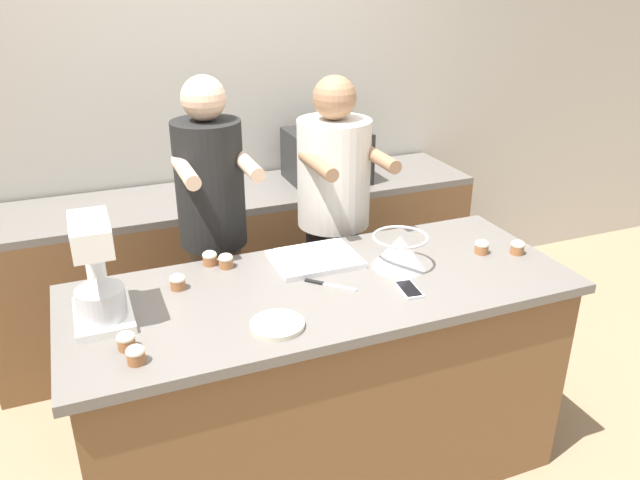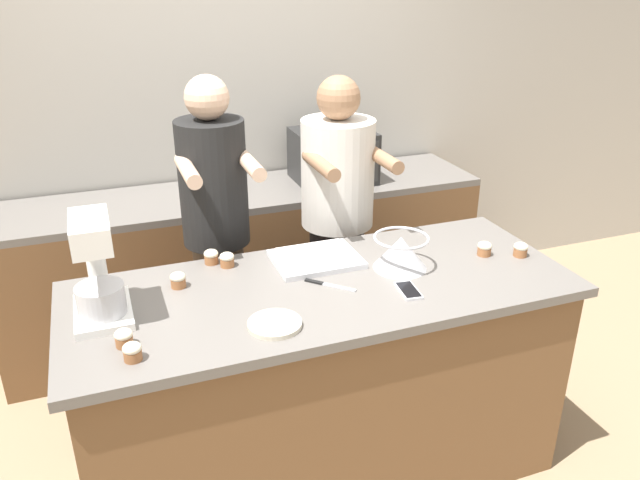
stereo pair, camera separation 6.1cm
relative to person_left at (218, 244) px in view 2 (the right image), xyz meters
name	(u,v)px [view 2 (the right image)]	position (x,y,z in m)	size (l,w,h in m)	color
ground_plane	(323,466)	(0.30, -0.65, -0.90)	(16.00, 16.00, 0.00)	#937A5B
back_wall	(227,104)	(0.30, 0.99, 0.45)	(10.00, 0.06, 2.70)	#B2ADA3
island_counter	(323,382)	(0.30, -0.65, -0.42)	(2.03, 0.81, 0.95)	brown
back_counter	(248,262)	(0.30, 0.64, -0.44)	(2.80, 0.60, 0.92)	brown
person_left	(218,244)	(0.00, 0.00, 0.00)	(0.33, 0.50, 1.69)	brown
person_right	(337,233)	(0.61, 0.00, -0.03)	(0.37, 0.52, 1.65)	#232328
stand_mixer	(97,274)	(-0.54, -0.59, 0.22)	(0.20, 0.30, 0.39)	white
mixing_bowl	(401,251)	(0.65, -0.61, 0.13)	(0.23, 0.23, 0.14)	#BCBCC1
baking_tray	(316,258)	(0.34, -0.43, 0.07)	(0.36, 0.28, 0.04)	silver
microwave_oven	(333,156)	(0.84, 0.64, 0.17)	(0.45, 0.39, 0.30)	black
cell_phone	(408,291)	(0.59, -0.81, 0.06)	(0.09, 0.15, 0.01)	silver
small_plate	(275,324)	(0.02, -0.87, 0.06)	(0.19, 0.19, 0.02)	beige
knife	(327,285)	(0.31, -0.65, 0.05)	(0.17, 0.17, 0.01)	#BCBCC1
cupcake_0	(124,338)	(-0.48, -0.82, 0.08)	(0.06, 0.06, 0.06)	#9E6038
cupcake_1	(132,351)	(-0.46, -0.91, 0.08)	(0.06, 0.06, 0.06)	#9E6038
cupcake_2	(227,259)	(-0.03, -0.35, 0.08)	(0.06, 0.06, 0.06)	#9E6038
cupcake_3	(100,276)	(-0.54, -0.32, 0.08)	(0.06, 0.06, 0.06)	#9E6038
cupcake_4	(211,256)	(-0.08, -0.29, 0.08)	(0.06, 0.06, 0.06)	#9E6038
cupcake_5	(178,280)	(-0.25, -0.46, 0.08)	(0.06, 0.06, 0.06)	#9E6038
cupcake_6	(521,249)	(1.20, -0.69, 0.08)	(0.06, 0.06, 0.06)	#9E6038
cupcake_7	(484,248)	(1.06, -0.63, 0.08)	(0.06, 0.06, 0.06)	#9E6038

